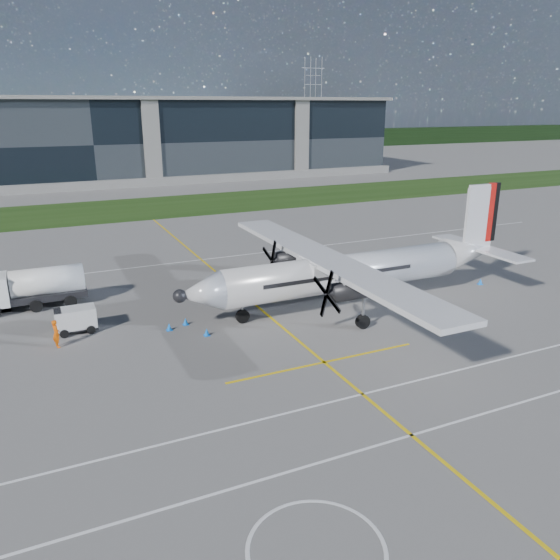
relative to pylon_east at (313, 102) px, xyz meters
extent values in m
plane|color=slate|center=(-85.00, -110.00, -15.00)|extent=(400.00, 400.00, 0.00)
cube|color=#1C380F|center=(-85.00, -102.00, -14.98)|extent=(400.00, 18.00, 0.04)
cube|color=black|center=(-85.00, -70.00, -7.50)|extent=(120.00, 20.00, 15.00)
cube|color=black|center=(-85.00, -10.00, -12.00)|extent=(400.00, 6.00, 6.00)
cube|color=yellow|center=(-82.00, -140.00, -14.99)|extent=(0.20, 70.00, 0.01)
cube|color=white|center=(-85.00, -164.00, -14.99)|extent=(90.00, 0.15, 0.01)
imported|color=#F25907|center=(-95.77, -147.33, -13.99)|extent=(0.76, 0.94, 2.02)
cone|color=#0E76F9|center=(-87.72, -147.17, -14.75)|extent=(0.36, 0.36, 0.50)
cone|color=#0E76F9|center=(-63.33, -148.86, -14.75)|extent=(0.36, 0.36, 0.50)
cone|color=#0E76F9|center=(-88.95, -147.64, -14.75)|extent=(0.36, 0.36, 0.50)
cone|color=#0E76F9|center=(-86.97, -149.50, -14.75)|extent=(0.36, 0.36, 0.50)
camera|label=1|loc=(-96.19, -180.69, -0.91)|focal=35.00mm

